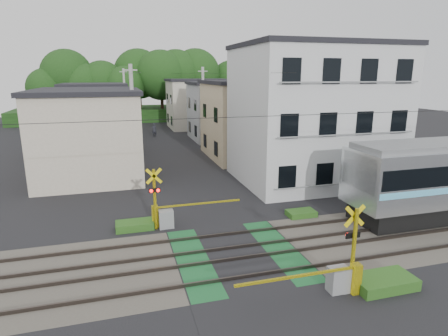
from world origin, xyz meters
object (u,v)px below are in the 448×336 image
object	(u,v)px
crossing_signal_near	(342,273)
pedestrian	(154,130)
apartment_block	(313,114)
crossing_signal_far	(164,214)

from	to	relation	value
crossing_signal_near	pedestrian	distance (m)	35.19
apartment_block	pedestrian	bearing A→B (deg)	111.92
crossing_signal_far	apartment_block	world-z (taller)	apartment_block
crossing_signal_near	pedestrian	xyz separation A→B (m)	(-2.91, 35.07, 0.11)
apartment_block	crossing_signal_far	bearing A→B (deg)	-152.22
crossing_signal_far	pedestrian	bearing A→B (deg)	85.34
crossing_signal_near	apartment_block	bearing A→B (deg)	65.78
crossing_signal_near	apartment_block	xyz separation A→B (m)	(5.91, 13.15, 3.94)
apartment_block	crossing_signal_near	bearing A→B (deg)	-114.22
crossing_signal_near	crossing_signal_far	xyz separation A→B (m)	(-5.17, 7.31, 0.00)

